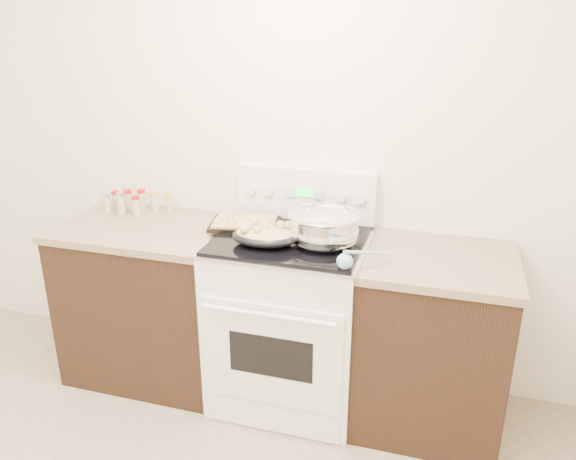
% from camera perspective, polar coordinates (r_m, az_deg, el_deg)
% --- Properties ---
extents(counter_left, '(0.93, 0.67, 0.92)m').
position_cam_1_polar(counter_left, '(3.34, -13.58, -6.84)').
color(counter_left, black).
rests_on(counter_left, ground).
extents(counter_right, '(0.73, 0.67, 0.92)m').
position_cam_1_polar(counter_right, '(2.95, 14.32, -10.87)').
color(counter_right, black).
rests_on(counter_right, ground).
extents(kitchen_range, '(0.78, 0.73, 1.22)m').
position_cam_1_polar(kitchen_range, '(3.02, 0.30, -8.71)').
color(kitchen_range, white).
rests_on(kitchen_range, ground).
extents(mixing_bowl, '(0.45, 0.45, 0.20)m').
position_cam_1_polar(mixing_bowl, '(2.71, 3.66, 0.14)').
color(mixing_bowl, silver).
rests_on(mixing_bowl, kitchen_range).
extents(roasting_pan, '(0.34, 0.25, 0.11)m').
position_cam_1_polar(roasting_pan, '(2.72, -2.37, -0.50)').
color(roasting_pan, black).
rests_on(roasting_pan, kitchen_range).
extents(baking_sheet, '(0.40, 0.31, 0.06)m').
position_cam_1_polar(baking_sheet, '(2.97, -4.47, 0.73)').
color(baking_sheet, black).
rests_on(baking_sheet, kitchen_range).
extents(wooden_spoon, '(0.14, 0.23, 0.04)m').
position_cam_1_polar(wooden_spoon, '(2.83, -2.55, -0.46)').
color(wooden_spoon, tan).
rests_on(wooden_spoon, kitchen_range).
extents(blue_ladle, '(0.22, 0.19, 0.09)m').
position_cam_1_polar(blue_ladle, '(2.49, 6.09, -3.08)').
color(blue_ladle, '#7BA8B7').
rests_on(blue_ladle, kitchen_range).
extents(spice_jars, '(0.39, 0.13, 0.13)m').
position_cam_1_polar(spice_jars, '(3.36, -15.38, 2.76)').
color(spice_jars, '#BFB28C').
rests_on(spice_jars, counter_left).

